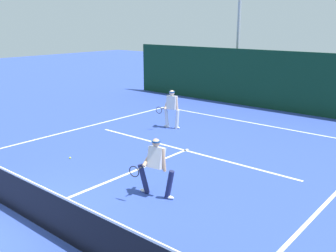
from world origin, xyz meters
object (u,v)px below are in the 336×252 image
Objects in this scene: player_near at (156,165)px; light_pole at (240,8)px; player_far at (172,107)px; tennis_ball at (70,158)px.

light_pole is (-5.27, 13.07, 4.29)m from player_near.
player_near is at bearing -68.05° from light_pole.
player_far is (-3.92, 5.40, 0.05)m from player_near.
tennis_ball is (-0.13, -5.15, -0.87)m from player_far.
tennis_ball is 0.01× the size of light_pole.
player_far is at bearing -80.01° from light_pole.
player_far is 5.23m from tennis_ball.
player_far is at bearing 88.51° from tennis_ball.
tennis_ball is at bearing -13.22° from player_near.
tennis_ball is at bearing 78.05° from player_far.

